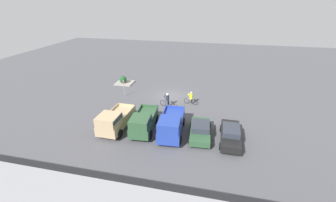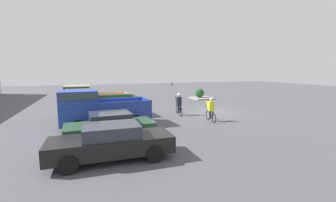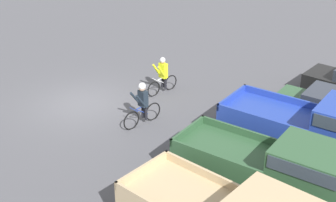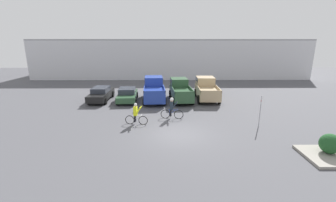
# 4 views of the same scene
# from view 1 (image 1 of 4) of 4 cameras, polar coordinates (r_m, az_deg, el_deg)

# --- Properties ---
(ground_plane) EXTENTS (80.00, 80.00, 0.00)m
(ground_plane) POSITION_cam_1_polar(r_m,az_deg,el_deg) (30.51, 0.63, 1.31)
(ground_plane) COLOR #4C4C51
(sedan_0) EXTENTS (1.93, 4.79, 1.43)m
(sedan_0) POSITION_cam_1_polar(r_m,az_deg,el_deg) (21.68, 15.61, -8.16)
(sedan_0) COLOR black
(sedan_0) RESTS_ON ground_plane
(sedan_1) EXTENTS (2.25, 4.58, 1.37)m
(sedan_1) POSITION_cam_1_polar(r_m,az_deg,el_deg) (21.82, 8.20, -7.28)
(sedan_1) COLOR #2D5133
(sedan_1) RESTS_ON ground_plane
(pickup_truck_0) EXTENTS (2.57, 5.52, 2.32)m
(pickup_truck_0) POSITION_cam_1_polar(r_m,az_deg,el_deg) (21.47, 0.76, -6.04)
(pickup_truck_0) COLOR #233D9E
(pickup_truck_0) RESTS_ON ground_plane
(pickup_truck_1) EXTENTS (2.44, 5.20, 2.16)m
(pickup_truck_1) POSITION_cam_1_polar(r_m,az_deg,el_deg) (22.20, -6.33, -5.28)
(pickup_truck_1) COLOR #2D5133
(pickup_truck_1) RESTS_ON ground_plane
(pickup_truck_2) EXTENTS (2.39, 5.11, 2.24)m
(pickup_truck_2) POSITION_cam_1_polar(r_m,az_deg,el_deg) (22.87, -13.46, -4.77)
(pickup_truck_2) COLOR tan
(pickup_truck_2) RESTS_ON ground_plane
(cyclist_0) EXTENTS (1.84, 0.51, 1.77)m
(cyclist_0) POSITION_cam_1_polar(r_m,az_deg,el_deg) (27.24, -0.13, 0.39)
(cyclist_0) COLOR black
(cyclist_0) RESTS_ON ground_plane
(cyclist_1) EXTENTS (1.72, 0.50, 1.68)m
(cyclist_1) POSITION_cam_1_polar(r_m,az_deg,el_deg) (28.01, 5.87, 0.80)
(cyclist_1) COLOR black
(cyclist_1) RESTS_ON ground_plane
(fire_lane_sign) EXTENTS (0.15, 0.28, 2.30)m
(fire_lane_sign) POSITION_cam_1_polar(r_m,az_deg,el_deg) (30.51, -11.14, 3.65)
(fire_lane_sign) COLOR #9E9EA3
(fire_lane_sign) RESTS_ON ground_plane
(curb_island) EXTENTS (2.60, 2.43, 0.15)m
(curb_island) POSITION_cam_1_polar(r_m,az_deg,el_deg) (35.66, -10.94, 4.55)
(curb_island) COLOR gray
(curb_island) RESTS_ON ground_plane
(shrub) EXTENTS (1.09, 1.09, 1.09)m
(shrub) POSITION_cam_1_polar(r_m,az_deg,el_deg) (35.32, -11.36, 5.39)
(shrub) COLOR #1E4C23
(shrub) RESTS_ON curb_island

